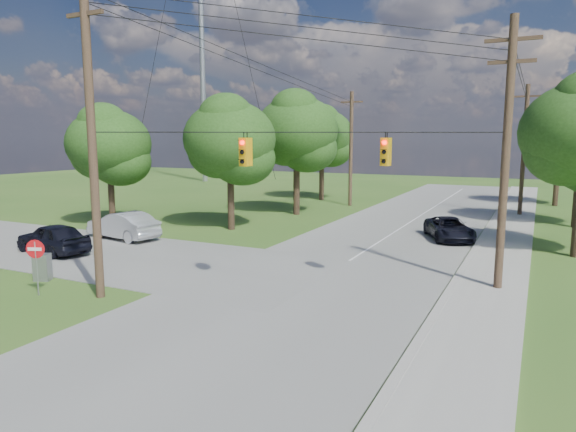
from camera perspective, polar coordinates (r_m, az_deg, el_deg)
The scene contains 20 objects.
ground at distance 17.79m, azimuth -10.52°, elevation -11.15°, with size 140.00×140.00×0.00m, color #325B1E.
main_road at distance 20.94m, azimuth 2.25°, elevation -7.92°, with size 10.00×100.00×0.03m, color gray.
sidewalk_east at distance 19.34m, azimuth 20.98°, elevation -9.77°, with size 2.60×100.00×0.12m, color #A3A198.
pole_sw at distance 20.15m, azimuth -21.01°, elevation 8.78°, with size 2.00×0.32×12.00m.
pole_ne at distance 21.40m, azimuth 23.06°, elevation 6.58°, with size 2.00×0.32×10.50m.
pole_north_e at distance 43.39m, azimuth 24.74°, elevation 6.73°, with size 2.00×0.32×10.00m.
pole_north_w at distance 45.93m, azimuth 7.01°, elevation 7.52°, with size 2.00×0.32×10.00m.
power_lines at distance 26.54m, azimuth 7.30°, elevation 15.44°, with size 13.93×29.62×4.93m.
traffic_signals at distance 19.33m, azimuth 3.17°, elevation 7.19°, with size 4.91×3.27×1.05m.
radio_mast at distance 74.63m, azimuth -9.63°, elevation 21.32°, with size 0.70×0.70×45.00m, color gray.
tree_w_near at distance 33.65m, azimuth -6.47°, elevation 8.49°, with size 6.00×6.00×8.40m.
tree_w_mid at distance 40.19m, azimuth 0.97°, elevation 9.50°, with size 6.40×6.40×9.22m.
tree_w_far at distance 50.15m, azimuth 3.80°, elevation 8.93°, with size 6.00×6.00×8.73m.
tree_e_far at distance 51.38m, azimuth 27.97°, elevation 7.58°, with size 5.80×5.80×8.32m.
tree_cross_n at distance 36.75m, azimuth -19.29°, elevation 7.56°, with size 5.60×5.60×7.91m.
car_cross_dark at distance 29.41m, azimuth -24.65°, elevation -2.24°, with size 1.89×4.69×1.60m, color black.
car_cross_silver at distance 32.05m, azimuth -17.86°, elevation -0.99°, with size 1.73×4.95×1.63m, color #B8BAC0.
car_main_north at distance 31.87m, azimuth 17.47°, elevation -1.34°, with size 2.15×4.67×1.30m, color black.
control_cabinet at distance 24.15m, azimuth -25.64°, elevation -5.15°, with size 0.64×0.46×1.16m, color gray.
do_not_enter_sign at distance 21.76m, azimuth -26.24°, elevation -3.87°, with size 0.68×0.32×2.18m.
Camera 1 is at (10.11, -13.36, 5.98)m, focal length 32.00 mm.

